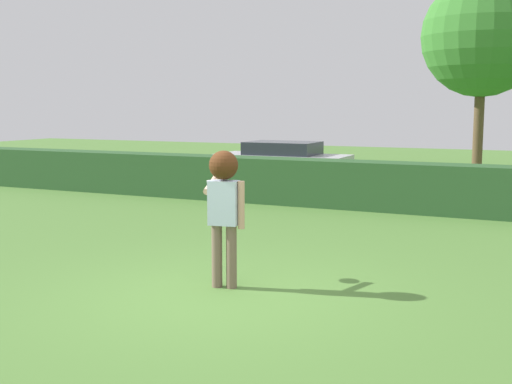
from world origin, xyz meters
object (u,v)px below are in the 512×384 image
(maple_tree, at_px, (482,37))
(frisbee, at_px, (216,181))
(person, at_px, (224,198))
(parked_car_silver, at_px, (283,159))

(maple_tree, bearing_deg, frisbee, -96.77)
(person, relative_size, parked_car_silver, 0.43)
(maple_tree, bearing_deg, person, -95.15)
(person, bearing_deg, maple_tree, 84.85)
(frisbee, xyz_separation_m, parked_car_silver, (-3.54, 11.05, -0.65))
(frisbee, height_order, maple_tree, maple_tree)
(person, distance_m, parked_car_silver, 12.24)
(person, xyz_separation_m, maple_tree, (1.46, 16.17, 3.50))
(person, xyz_separation_m, frisbee, (-0.40, 0.53, 0.14))
(person, bearing_deg, frisbee, 127.25)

